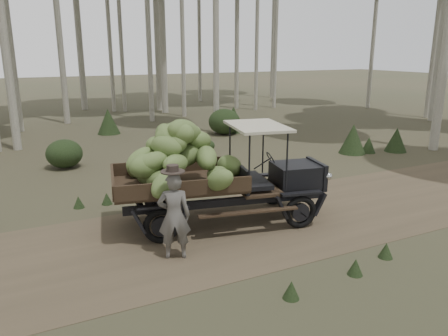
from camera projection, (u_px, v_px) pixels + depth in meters
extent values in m
plane|color=#473D2B|center=(236.00, 229.00, 9.49)|extent=(120.00, 120.00, 0.00)
cube|color=brown|center=(236.00, 229.00, 9.49)|extent=(70.00, 4.00, 0.01)
cube|color=black|center=(295.00, 175.00, 10.05)|extent=(1.13, 1.09, 0.53)
cube|color=black|center=(316.00, 174.00, 10.18)|extent=(0.29, 0.97, 0.60)
cube|color=black|center=(239.00, 175.00, 9.68)|extent=(0.34, 1.35, 0.53)
cube|color=#38281C|center=(178.00, 184.00, 9.37)|extent=(3.01, 2.25, 0.08)
cube|color=#38281C|center=(172.00, 166.00, 10.14)|extent=(2.67, 0.59, 0.31)
cube|color=#38281C|center=(185.00, 189.00, 8.51)|extent=(2.67, 0.59, 0.31)
cube|color=#38281C|center=(113.00, 181.00, 8.98)|extent=(0.40, 1.72, 0.31)
cube|color=beige|center=(257.00, 126.00, 9.50)|extent=(1.42, 1.84, 0.06)
cube|color=black|center=(220.00, 192.00, 10.07)|extent=(4.39, 0.97, 0.17)
cube|color=black|center=(228.00, 202.00, 9.38)|extent=(4.39, 0.97, 0.17)
torus|color=black|center=(274.00, 191.00, 10.88)|extent=(0.75, 0.28, 0.74)
torus|color=black|center=(300.00, 212.00, 9.44)|extent=(0.75, 0.28, 0.74)
torus|color=black|center=(153.00, 201.00, 10.13)|extent=(0.75, 0.28, 0.74)
torus|color=black|center=(161.00, 226.00, 8.68)|extent=(0.75, 0.28, 0.74)
sphere|color=beige|center=(311.00, 167.00, 10.60)|extent=(0.17, 0.17, 0.17)
sphere|color=beige|center=(328.00, 176.00, 9.78)|extent=(0.17, 0.17, 0.17)
ellipsoid|color=olive|center=(218.00, 174.00, 9.20)|extent=(0.78, 0.65, 0.48)
ellipsoid|color=olive|center=(189.00, 155.00, 9.32)|extent=(0.87, 0.63, 0.66)
ellipsoid|color=olive|center=(169.00, 141.00, 9.39)|extent=(0.92, 0.73, 0.55)
ellipsoid|color=olive|center=(182.00, 135.00, 9.23)|extent=(0.95, 0.65, 0.57)
ellipsoid|color=olive|center=(139.00, 169.00, 9.80)|extent=(0.93, 0.87, 0.68)
ellipsoid|color=olive|center=(207.00, 158.00, 9.12)|extent=(0.70, 0.95, 0.58)
ellipsoid|color=olive|center=(155.00, 146.00, 9.32)|extent=(0.71, 0.96, 0.59)
ellipsoid|color=olive|center=(166.00, 135.00, 9.03)|extent=(0.51, 0.80, 0.61)
ellipsoid|color=olive|center=(229.00, 166.00, 9.69)|extent=(0.55, 0.76, 0.49)
ellipsoid|color=olive|center=(145.00, 166.00, 8.76)|extent=(0.80, 0.65, 0.53)
ellipsoid|color=olive|center=(168.00, 144.00, 9.27)|extent=(0.77, 0.72, 0.55)
ellipsoid|color=olive|center=(181.00, 131.00, 9.18)|extent=(0.57, 0.81, 0.59)
ellipsoid|color=olive|center=(149.00, 171.00, 9.44)|extent=(0.66, 0.47, 0.44)
ellipsoid|color=olive|center=(176.00, 164.00, 8.72)|extent=(0.86, 0.82, 0.48)
ellipsoid|color=olive|center=(167.00, 146.00, 8.85)|extent=(0.81, 0.84, 0.52)
ellipsoid|color=olive|center=(170.00, 133.00, 9.06)|extent=(0.91, 0.62, 0.58)
ellipsoid|color=olive|center=(153.00, 174.00, 9.13)|extent=(0.96, 1.02, 0.70)
ellipsoid|color=olive|center=(153.00, 162.00, 8.72)|extent=(0.80, 0.40, 0.52)
ellipsoid|color=olive|center=(200.00, 140.00, 9.39)|extent=(0.79, 0.65, 0.52)
ellipsoid|color=olive|center=(181.00, 133.00, 8.96)|extent=(0.62, 0.79, 0.51)
ellipsoid|color=olive|center=(159.00, 180.00, 8.80)|extent=(0.68, 0.75, 0.45)
ellipsoid|color=olive|center=(141.00, 159.00, 8.93)|extent=(0.91, 0.67, 0.65)
ellipsoid|color=olive|center=(173.00, 145.00, 8.94)|extent=(0.79, 0.84, 0.59)
ellipsoid|color=olive|center=(183.00, 131.00, 9.04)|extent=(1.02, 0.82, 0.69)
ellipsoid|color=olive|center=(165.00, 183.00, 8.33)|extent=(0.94, 0.78, 0.73)
ellipsoid|color=olive|center=(219.00, 180.00, 8.60)|extent=(0.69, 0.89, 0.68)
imported|color=#595651|center=(174.00, 216.00, 7.97)|extent=(0.70, 0.58, 1.65)
cylinder|color=#302721|center=(173.00, 172.00, 7.75)|extent=(0.56, 0.56, 0.02)
cylinder|color=#302721|center=(173.00, 169.00, 7.74)|extent=(0.28, 0.28, 0.13)
ellipsoid|color=#233319|center=(208.00, 146.00, 16.72)|extent=(0.52, 0.52, 0.41)
cone|color=#233319|center=(369.00, 145.00, 16.42)|extent=(0.54, 0.54, 0.60)
ellipsoid|color=#233319|center=(64.00, 154.00, 14.26)|extent=(1.17, 1.17, 0.93)
ellipsoid|color=#233319|center=(224.00, 122.00, 19.90)|extent=(1.45, 1.45, 1.16)
cone|color=#233319|center=(396.00, 140.00, 16.59)|extent=(0.82, 0.82, 0.91)
cone|color=#233319|center=(353.00, 139.00, 16.26)|extent=(0.99, 0.99, 1.10)
cone|color=#233319|center=(108.00, 121.00, 20.05)|extent=(1.04, 1.04, 1.15)
cone|color=#233319|center=(233.00, 119.00, 20.56)|extent=(1.08, 1.08, 1.20)
cone|color=#233319|center=(320.00, 171.00, 13.39)|extent=(0.27, 0.27, 0.30)
cone|color=#233319|center=(314.00, 168.00, 13.83)|extent=(0.27, 0.27, 0.30)
cone|color=#233319|center=(79.00, 202.00, 10.71)|extent=(0.27, 0.27, 0.30)
cone|color=#233319|center=(239.00, 183.00, 12.21)|extent=(0.27, 0.27, 0.30)
cone|color=#233319|center=(355.00, 267.00, 7.51)|extent=(0.27, 0.27, 0.30)
cone|color=#233319|center=(144.00, 195.00, 11.26)|extent=(0.27, 0.27, 0.30)
cone|color=#233319|center=(308.00, 168.00, 13.81)|extent=(0.27, 0.27, 0.30)
cone|color=#233319|center=(218.00, 186.00, 12.00)|extent=(0.27, 0.27, 0.30)
cone|color=#233319|center=(386.00, 250.00, 8.14)|extent=(0.27, 0.27, 0.30)
cone|color=#233319|center=(150.00, 197.00, 11.08)|extent=(0.27, 0.27, 0.30)
cone|color=#233319|center=(291.00, 290.00, 6.80)|extent=(0.27, 0.27, 0.30)
cone|color=#233319|center=(107.00, 199.00, 10.96)|extent=(0.27, 0.27, 0.30)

